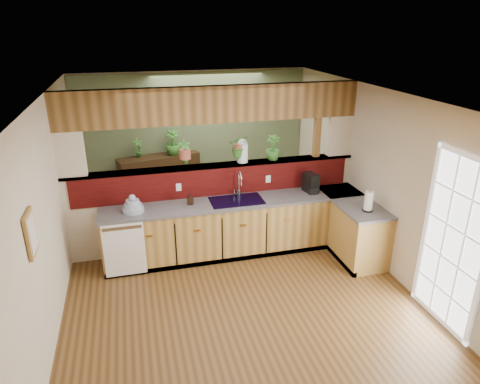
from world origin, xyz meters
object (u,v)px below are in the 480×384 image
object	(u,v)px
paper_towel	(369,202)
glass_jar	(242,151)
dish_stack	(133,206)
coffee_maker	(311,184)
faucet	(239,183)
shelving_console	(160,181)
soap_dispenser	(190,199)

from	to	relation	value
paper_towel	glass_jar	xyz separation A→B (m)	(-1.57, 1.23, 0.53)
dish_stack	coffee_maker	distance (m)	2.80
faucet	glass_jar	xyz separation A→B (m)	(0.11, 0.21, 0.46)
coffee_maker	glass_jar	size ratio (longest dim) A/B	0.81
coffee_maker	glass_jar	xyz separation A→B (m)	(-1.05, 0.33, 0.54)
paper_towel	shelving_console	xyz separation A→B (m)	(-2.76, 3.13, -0.55)
dish_stack	glass_jar	world-z (taller)	glass_jar
dish_stack	paper_towel	bearing A→B (deg)	-14.13
soap_dispenser	paper_towel	xyz separation A→B (m)	(2.47, -0.89, 0.06)
paper_towel	glass_jar	bearing A→B (deg)	141.86
paper_towel	soap_dispenser	bearing A→B (deg)	160.23
coffee_maker	glass_jar	world-z (taller)	glass_jar
soap_dispenser	dish_stack	bearing A→B (deg)	-176.42
soap_dispenser	paper_towel	distance (m)	2.62
faucet	shelving_console	world-z (taller)	faucet
faucet	coffee_maker	world-z (taller)	faucet
glass_jar	shelving_console	size ratio (longest dim) A/B	0.24
glass_jar	shelving_console	xyz separation A→B (m)	(-1.20, 1.90, -1.08)
soap_dispenser	coffee_maker	bearing A→B (deg)	0.24
dish_stack	soap_dispenser	xyz separation A→B (m)	(0.85, 0.05, 0.01)
soap_dispenser	glass_jar	size ratio (longest dim) A/B	0.48
coffee_maker	soap_dispenser	bearing A→B (deg)	169.76
faucet	soap_dispenser	world-z (taller)	faucet
coffee_maker	shelving_console	bearing A→B (deg)	124.73
coffee_maker	dish_stack	bearing A→B (deg)	170.76
coffee_maker	paper_towel	world-z (taller)	paper_towel
glass_jar	faucet	bearing A→B (deg)	-116.62
shelving_console	glass_jar	bearing A→B (deg)	-72.84
soap_dispenser	glass_jar	distance (m)	1.13
dish_stack	faucet	bearing A→B (deg)	6.28
soap_dispenser	coffee_maker	world-z (taller)	coffee_maker
faucet	coffee_maker	distance (m)	1.17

